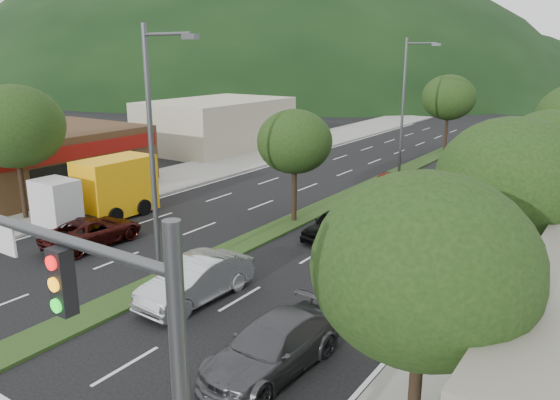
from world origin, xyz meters
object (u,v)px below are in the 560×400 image
Objects in this scene: car_queue_d at (476,218)px; suv_maroon at (93,231)px; car_queue_b at (273,346)px; tree_r_c at (551,153)px; tree_med_far at (449,97)px; car_queue_a at (335,224)px; box_truck at (104,192)px; tree_r_a at (424,268)px; car_queue_c at (389,184)px; traffic_signal at (102,354)px; tree_r_b at (512,181)px; tree_med_near at (295,142)px; tree_l_a at (14,127)px; streetlight_near at (155,147)px; streetlight_mid at (406,100)px; sedan_silver at (196,280)px; motorhome at (506,149)px.

suv_maroon is at bearing -132.91° from car_queue_d.
car_queue_b reaches higher than suv_maroon.
suv_maroon is at bearing -149.83° from tree_r_c.
tree_med_far is 27.62m from car_queue_a.
tree_r_c is 22.48m from box_truck.
car_queue_c is (-10.26, 22.90, -4.20)m from tree_r_a.
suv_maroon is (-15.07, 11.05, -3.97)m from traffic_signal.
suv_maroon is 19.05m from car_queue_c.
box_truck reaches higher than car_queue_c.
tree_r_b is 13.43m from tree_med_near.
tree_r_a is at bearing -73.30° from tree_med_far.
tree_l_a is 1.08× the size of box_truck.
tree_l_a is at bearing -123.66° from car_queue_c.
tree_l_a reaches higher than tree_med_near.
car_queue_d is (-3.35, 9.90, -4.32)m from tree_r_b.
tree_r_b is 1.35× the size of car_queue_b.
suv_maroon is at bearing -99.94° from tree_med_far.
car_queue_b is at bearing -12.71° from tree_l_a.
streetlight_near reaches higher than car_queue_d.
suv_maroon is at bearing -125.44° from tree_med_near.
traffic_signal reaches higher than car_queue_c.
tree_r_b is at bearing 57.20° from car_queue_b.
streetlight_mid is (0.00, 25.00, 0.00)m from streetlight_near.
tree_r_a is 1.35× the size of sedan_silver.
tree_r_a is 16.00m from tree_r_c.
streetlight_mid is 8.55m from motorhome.
tree_r_b is 18.62m from car_queue_c.
tree_med_far is at bearing 104.41° from car_queue_b.
tree_r_c is 1.08× the size of tree_med_near.
car_queue_a is at bearing 107.80° from traffic_signal.
car_queue_d is (-0.38, 23.44, -3.93)m from traffic_signal.
tree_med_far is at bearing 128.96° from motorhome.
traffic_signal reaches higher than car_queue_d.
traffic_signal is 1.43× the size of suv_maroon.
car_queue_c is 0.73× the size of car_queue_d.
tree_r_a reaches higher than car_queue_c.
car_queue_d is at bearing 88.76° from car_queue_b.
car_queue_c is (1.74, -17.10, -4.39)m from tree_med_far.
traffic_signal is 1.04× the size of box_truck.
tree_med_near is at bearing -115.00° from motorhome.
car_queue_b is (7.01, -27.45, -4.84)m from streetlight_mid.
car_queue_b reaches higher than car_queue_a.
tree_med_far is 24.12m from car_queue_d.
tree_r_b reaches higher than traffic_signal.
car_queue_a is (-5.92, 18.44, -3.93)m from traffic_signal.
streetlight_mid is 25.76m from sedan_silver.
car_queue_a is (3.11, -27.10, -4.29)m from tree_med_far.
tree_med_far is 0.69× the size of streetlight_near.
tree_med_near is 1.17× the size of car_queue_b.
motorhome reaches higher than car_queue_d.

